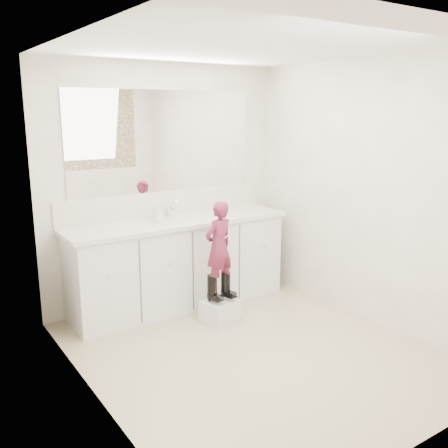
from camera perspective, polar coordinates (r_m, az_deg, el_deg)
floor at (r=4.27m, az=3.19°, el=-14.28°), size 3.00×3.00×0.00m
ceiling at (r=3.82m, az=3.67°, el=19.68°), size 3.00×3.00×0.00m
wall_back at (r=5.12m, az=-6.81°, el=4.44°), size 2.60×0.00×2.60m
wall_front at (r=2.86m, az=21.96°, el=-3.25°), size 2.60×0.00×2.60m
wall_left at (r=3.27m, az=-15.06°, el=-0.80°), size 0.00×3.00×3.00m
wall_right at (r=4.76m, az=16.00°, el=3.37°), size 0.00×3.00×3.00m
vanity_cabinet at (r=5.06m, az=-5.15°, el=-4.65°), size 2.20×0.55×0.85m
countertop at (r=4.93m, az=-5.17°, el=0.24°), size 2.28×0.58×0.04m
backsplash at (r=5.14m, az=-6.68°, el=2.38°), size 2.28×0.03×0.25m
mirror at (r=5.07m, az=-6.89°, el=9.35°), size 2.00×0.02×1.00m
dot_panel at (r=2.78m, az=22.58°, el=5.74°), size 2.00×0.01×1.20m
faucet at (r=5.06m, az=-6.09°, el=1.36°), size 0.08×0.08×0.10m
cup at (r=5.25m, az=-0.47°, el=1.75°), size 0.09×0.09×0.08m
soap_bottle at (r=4.86m, az=-7.64°, el=1.32°), size 0.10×0.10×0.18m
step_stool at (r=4.77m, az=-0.45°, el=-9.89°), size 0.36×0.32×0.20m
boot_left at (r=4.66m, az=-1.36°, el=-7.38°), size 0.13×0.19×0.26m
boot_right at (r=4.73m, az=0.18°, el=-7.03°), size 0.13×0.19×0.26m
toddler at (r=4.58m, az=-0.60°, el=-2.60°), size 0.34×0.26×0.85m
toothbrush at (r=4.52m, az=0.70°, el=-1.14°), size 0.14×0.04×0.06m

